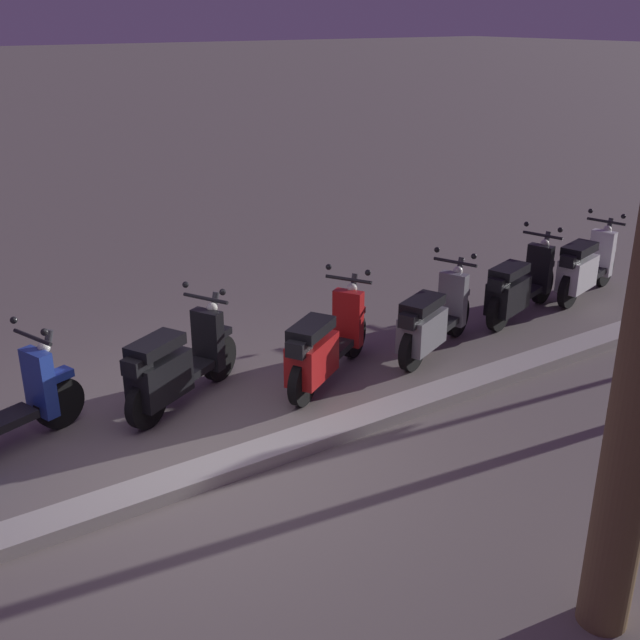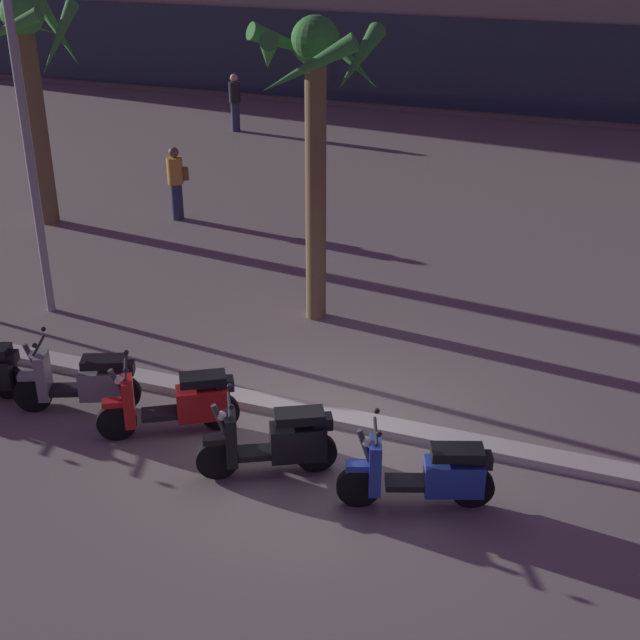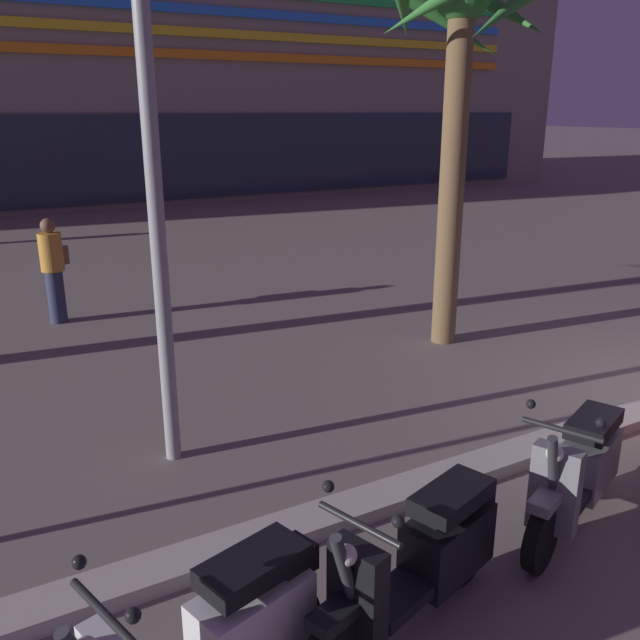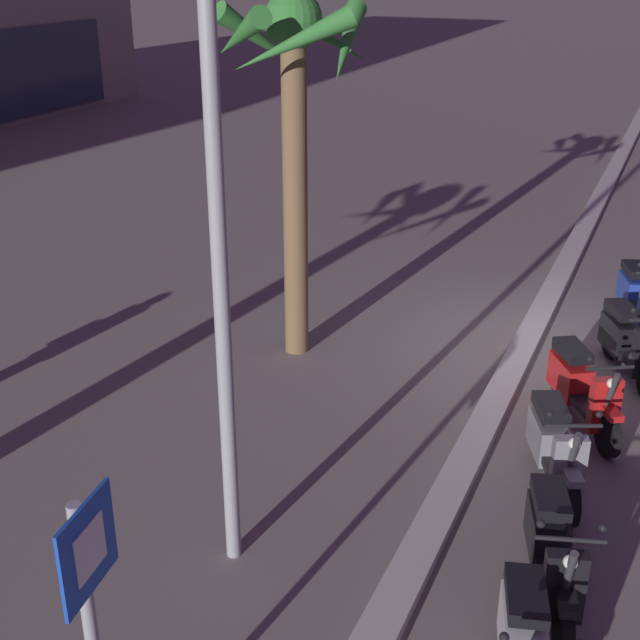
# 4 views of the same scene
# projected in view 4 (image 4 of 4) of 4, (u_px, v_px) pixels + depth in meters

# --- Properties ---
(ground_plane) EXTENTS (200.00, 200.00, 0.00)m
(ground_plane) POSITION_uv_depth(u_px,v_px,m) (553.00, 352.00, 12.25)
(ground_plane) COLOR slate
(curb_strip) EXTENTS (60.00, 0.36, 0.12)m
(curb_strip) POSITION_uv_depth(u_px,v_px,m) (525.00, 344.00, 12.37)
(curb_strip) COLOR #BCB7AD
(curb_strip) RESTS_ON ground
(scooter_black_last_in_row) EXTENTS (1.78, 0.80, 1.17)m
(scooter_black_last_in_row) POSITION_uv_depth(u_px,v_px,m) (552.00, 548.00, 7.57)
(scooter_black_last_in_row) COLOR black
(scooter_black_last_in_row) RESTS_ON ground
(scooter_grey_mid_front) EXTENTS (1.64, 0.86, 1.17)m
(scooter_grey_mid_front) POSITION_uv_depth(u_px,v_px,m) (554.00, 446.00, 9.12)
(scooter_grey_mid_front) COLOR black
(scooter_grey_mid_front) RESTS_ON ground
(scooter_red_gap_after_mid) EXTENTS (1.65, 1.07, 1.17)m
(scooter_red_gap_after_mid) POSITION_uv_depth(u_px,v_px,m) (580.00, 386.00, 10.34)
(scooter_red_gap_after_mid) COLOR black
(scooter_red_gap_after_mid) RESTS_ON ground
(scooter_black_second_in_line) EXTENTS (1.58, 0.94, 1.17)m
(scooter_black_second_in_line) POSITION_uv_depth(u_px,v_px,m) (627.00, 341.00, 11.51)
(scooter_black_second_in_line) COLOR black
(scooter_black_second_in_line) RESTS_ON ground
(scooter_blue_far_back) EXTENTS (1.76, 0.85, 1.17)m
(scooter_blue_far_back) POSITION_uv_depth(u_px,v_px,m) (638.00, 295.00, 13.10)
(scooter_blue_far_back) COLOR black
(scooter_blue_far_back) RESTS_ON ground
(crossing_sign) EXTENTS (0.60, 0.16, 2.40)m
(crossing_sign) POSITION_uv_depth(u_px,v_px,m) (93.00, 626.00, 5.24)
(crossing_sign) COLOR #939399
(crossing_sign) RESTS_ON ground
(palm_tree_by_mall_entrance) EXTENTS (2.15, 2.18, 4.88)m
(palm_tree_by_mall_entrance) POSITION_uv_depth(u_px,v_px,m) (294.00, 90.00, 10.86)
(palm_tree_by_mall_entrance) COLOR brown
(palm_tree_by_mall_entrance) RESTS_ON ground
(street_lamp) EXTENTS (0.36, 0.36, 6.73)m
(street_lamp) POSITION_uv_depth(u_px,v_px,m) (213.00, 122.00, 6.54)
(street_lamp) COLOR #939399
(street_lamp) RESTS_ON ground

